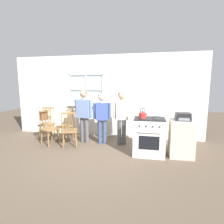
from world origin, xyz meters
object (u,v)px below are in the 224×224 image
at_px(person_teen_center, 102,113).
at_px(handbag, 44,116).
at_px(person_adult_right, 122,113).
at_px(kettle, 143,115).
at_px(chair_center_cluster, 66,126).
at_px(potted_plant, 84,103).
at_px(chair_near_wall, 47,124).
at_px(side_counter, 181,138).
at_px(chair_near_stove, 70,131).
at_px(person_elderly_left, 84,111).
at_px(stove, 149,136).
at_px(stereo, 183,117).
at_px(chair_by_window, 49,129).

distance_m(person_teen_center, handbag, 1.75).
relative_size(person_adult_right, kettle, 6.23).
bearing_deg(chair_center_cluster, person_adult_right, 89.86).
xyz_separation_m(kettle, potted_plant, (-1.99, 1.40, 0.12)).
relative_size(chair_near_wall, side_counter, 1.11).
height_order(chair_near_wall, handbag, same).
height_order(person_teen_center, potted_plant, person_teen_center).
relative_size(chair_near_stove, person_teen_center, 0.67).
xyz_separation_m(potted_plant, handbag, (-0.92, -0.96, -0.31)).
distance_m(chair_near_stove, side_counter, 2.95).
height_order(person_elderly_left, handbag, person_elderly_left).
bearing_deg(side_counter, potted_plant, 156.65).
xyz_separation_m(stove, potted_plant, (-2.16, 1.27, 0.67)).
bearing_deg(side_counter, person_teen_center, 165.10).
bearing_deg(stove, person_adult_right, 141.90).
bearing_deg(person_teen_center, kettle, -44.58).
bearing_deg(person_elderly_left, chair_near_wall, -177.42).
height_order(chair_near_wall, stereo, stereo).
height_order(side_counter, stereo, stereo).
relative_size(stove, side_counter, 1.20).
xyz_separation_m(chair_by_window, potted_plant, (0.70, 1.06, 0.69)).
distance_m(chair_by_window, chair_near_wall, 0.68).
height_order(chair_near_wall, kettle, kettle).
distance_m(chair_center_cluster, handbag, 0.73).
bearing_deg(side_counter, chair_by_window, 176.76).
height_order(person_elderly_left, kettle, person_elderly_left).
distance_m(kettle, stereo, 0.94).
bearing_deg(chair_by_window, stereo, -69.40).
xyz_separation_m(person_teen_center, potted_plant, (-0.81, 0.70, 0.22)).
xyz_separation_m(person_teen_center, stereo, (2.12, -0.58, 0.07)).
distance_m(person_elderly_left, person_adult_right, 1.14).
bearing_deg(kettle, person_elderly_left, 157.85).
height_order(chair_near_stove, person_adult_right, person_adult_right).
bearing_deg(stove, kettle, -142.06).
xyz_separation_m(chair_center_cluster, stove, (2.55, -0.66, 0.02)).
height_order(person_elderly_left, stove, person_elderly_left).
distance_m(stove, stereo, 0.92).
distance_m(chair_near_wall, stove, 3.35).
distance_m(person_elderly_left, handbag, 1.20).
relative_size(person_teen_center, stove, 1.38).
xyz_separation_m(chair_near_stove, side_counter, (2.95, -0.12, -0.00)).
bearing_deg(kettle, person_adult_right, 129.33).
xyz_separation_m(chair_near_stove, stove, (2.18, -0.13, 0.02)).
height_order(person_teen_center, kettle, person_teen_center).
bearing_deg(chair_near_stove, chair_by_window, -27.08).
distance_m(chair_near_wall, kettle, 3.27).
bearing_deg(person_elderly_left, stove, -6.51).
bearing_deg(stereo, chair_near_stove, 177.17).
xyz_separation_m(person_teen_center, stove, (1.35, -0.57, -0.45)).
relative_size(person_elderly_left, handbag, 5.11).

